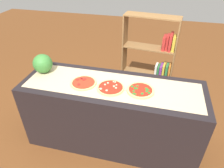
{
  "coord_description": "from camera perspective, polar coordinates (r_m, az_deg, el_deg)",
  "views": [
    {
      "loc": [
        0.47,
        -1.91,
        2.28
      ],
      "look_at": [
        0.0,
        0.0,
        0.94
      ],
      "focal_mm": 32.6,
      "sensor_mm": 36.0,
      "label": 1
    }
  ],
  "objects": [
    {
      "name": "ground_plane",
      "position": [
        3.01,
        0.0,
        -14.98
      ],
      "size": [
        12.0,
        12.0,
        0.0
      ],
      "primitive_type": "plane",
      "color": "brown"
    },
    {
      "name": "counter",
      "position": [
        2.68,
        0.0,
        -8.53
      ],
      "size": [
        2.18,
        0.74,
        0.92
      ],
      "primitive_type": "cube",
      "color": "black",
      "rests_on": "ground_plane"
    },
    {
      "name": "parchment_paper",
      "position": [
        2.39,
        0.0,
        -0.38
      ],
      "size": [
        2.05,
        0.56,
        0.0
      ],
      "primitive_type": "cube",
      "color": "tan",
      "rests_on": "counter"
    },
    {
      "name": "pizza_pepperoni_0",
      "position": [
        2.44,
        -8.0,
        0.34
      ],
      "size": [
        0.31,
        0.31,
        0.02
      ],
      "color": "#DBB26B",
      "rests_on": "parchment_paper"
    },
    {
      "name": "pizza_mushroom_1",
      "position": [
        2.33,
        -0.4,
        -1.04
      ],
      "size": [
        0.31,
        0.31,
        0.03
      ],
      "color": "#DBB26B",
      "rests_on": "parchment_paper"
    },
    {
      "name": "pizza_spinach_2",
      "position": [
        2.31,
        7.97,
        -1.73
      ],
      "size": [
        0.31,
        0.31,
        0.03
      ],
      "color": "#DBB26B",
      "rests_on": "parchment_paper"
    },
    {
      "name": "watermelon",
      "position": [
        2.74,
        -18.86,
        5.43
      ],
      "size": [
        0.24,
        0.24,
        0.24
      ],
      "primitive_type": "sphere",
      "color": "#387A33",
      "rests_on": "counter"
    },
    {
      "name": "bookshelf",
      "position": [
        3.39,
        11.7,
        4.77
      ],
      "size": [
        0.84,
        0.34,
        1.47
      ],
      "color": "brown",
      "rests_on": "ground_plane"
    }
  ]
}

